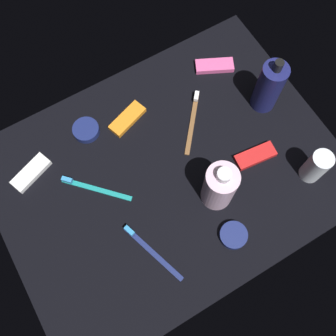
% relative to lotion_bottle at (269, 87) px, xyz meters
% --- Properties ---
extents(ground_plane, '(0.84, 0.64, 0.01)m').
position_rel_lotion_bottle_xyz_m(ground_plane, '(-0.32, -0.04, -0.08)').
color(ground_plane, black).
extents(lotion_bottle, '(0.07, 0.07, 0.18)m').
position_rel_lotion_bottle_xyz_m(lotion_bottle, '(0.00, 0.00, 0.00)').
color(lotion_bottle, navy).
rests_on(lotion_bottle, ground_plane).
extents(bodywash_bottle, '(0.08, 0.08, 0.16)m').
position_rel_lotion_bottle_xyz_m(bodywash_bottle, '(-0.25, -0.15, -0.01)').
color(bodywash_bottle, silver).
rests_on(bodywash_bottle, ground_plane).
extents(deodorant_stick, '(0.05, 0.05, 0.10)m').
position_rel_lotion_bottle_xyz_m(deodorant_stick, '(-0.02, -0.23, -0.03)').
color(deodorant_stick, silver).
rests_on(deodorant_stick, ground_plane).
extents(toothbrush_teal, '(0.13, 0.14, 0.02)m').
position_rel_lotion_bottle_xyz_m(toothbrush_teal, '(-0.50, 0.01, -0.07)').
color(toothbrush_teal, teal).
rests_on(toothbrush_teal, ground_plane).
extents(toothbrush_brown, '(0.13, 0.15, 0.02)m').
position_rel_lotion_bottle_xyz_m(toothbrush_brown, '(-0.19, 0.05, -0.07)').
color(toothbrush_brown, brown).
rests_on(toothbrush_brown, ground_plane).
extents(toothbrush_navy, '(0.07, 0.18, 0.02)m').
position_rel_lotion_bottle_xyz_m(toothbrush_navy, '(-0.45, -0.19, -0.07)').
color(toothbrush_navy, navy).
rests_on(toothbrush_navy, ground_plane).
extents(snack_bar_red, '(0.11, 0.05, 0.01)m').
position_rel_lotion_bottle_xyz_m(snack_bar_red, '(-0.11, -0.12, -0.07)').
color(snack_bar_red, red).
rests_on(snack_bar_red, ground_plane).
extents(snack_bar_white, '(0.11, 0.07, 0.01)m').
position_rel_lotion_bottle_xyz_m(snack_bar_white, '(-0.61, 0.13, -0.07)').
color(snack_bar_white, white).
rests_on(snack_bar_white, ground_plane).
extents(snack_bar_pink, '(0.11, 0.08, 0.01)m').
position_rel_lotion_bottle_xyz_m(snack_bar_pink, '(-0.05, 0.16, -0.07)').
color(snack_bar_pink, '#E55999').
rests_on(snack_bar_pink, ground_plane).
extents(snack_bar_orange, '(0.11, 0.07, 0.01)m').
position_rel_lotion_bottle_xyz_m(snack_bar_orange, '(-0.34, 0.14, -0.07)').
color(snack_bar_orange, orange).
rests_on(snack_bar_orange, ground_plane).
extents(cream_tin_left, '(0.07, 0.07, 0.02)m').
position_rel_lotion_bottle_xyz_m(cream_tin_left, '(-0.27, -0.26, -0.07)').
color(cream_tin_left, navy).
rests_on(cream_tin_left, ground_plane).
extents(cream_tin_right, '(0.07, 0.07, 0.02)m').
position_rel_lotion_bottle_xyz_m(cream_tin_right, '(-0.44, 0.16, -0.07)').
color(cream_tin_right, navy).
rests_on(cream_tin_right, ground_plane).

